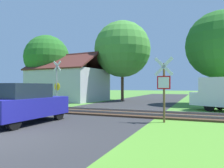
% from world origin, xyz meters
% --- Properties ---
extents(road_asphalt, '(7.43, 80.00, 0.01)m').
position_xyz_m(road_asphalt, '(0.00, 2.00, 0.00)').
color(road_asphalt, '#2D2D30').
rests_on(road_asphalt, ground).
extents(rail_track, '(60.00, 2.60, 0.22)m').
position_xyz_m(rail_track, '(0.00, 7.32, 0.06)').
color(rail_track, '#422D1E').
rests_on(rail_track, ground).
extents(stop_sign_near, '(0.88, 0.16, 2.99)m').
position_xyz_m(stop_sign_near, '(4.33, 5.14, 1.70)').
color(stop_sign_near, brown).
rests_on(stop_sign_near, ground).
extents(crossing_sign_far, '(0.87, 0.20, 3.75)m').
position_xyz_m(crossing_sign_far, '(-5.03, 9.92, 2.02)').
color(crossing_sign_far, '#9E9EA5').
rests_on(crossing_sign_far, ground).
extents(house, '(8.68, 7.11, 5.36)m').
position_xyz_m(house, '(-8.21, 16.38, 1.92)').
color(house, '#B7B7BC').
rests_on(house, ground).
extents(tree_right, '(6.01, 6.01, 8.33)m').
position_xyz_m(tree_right, '(7.54, 16.58, 5.32)').
color(tree_right, '#513823').
rests_on(tree_right, ground).
extents(tree_left, '(5.23, 5.23, 7.67)m').
position_xyz_m(tree_left, '(-10.99, 16.07, 5.05)').
color(tree_left, '#513823').
rests_on(tree_left, ground).
extents(tree_center, '(6.39, 6.39, 9.07)m').
position_xyz_m(tree_center, '(-2.35, 18.52, 5.87)').
color(tree_center, '#513823').
rests_on(tree_center, ground).
extents(parked_car, '(1.74, 4.04, 1.78)m').
position_xyz_m(parked_car, '(-1.32, 2.63, 0.89)').
color(parked_car, navy).
rests_on(parked_car, ground).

